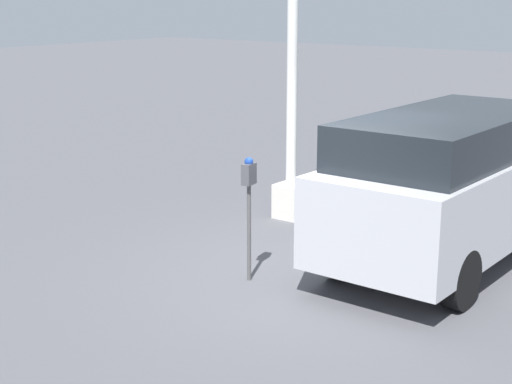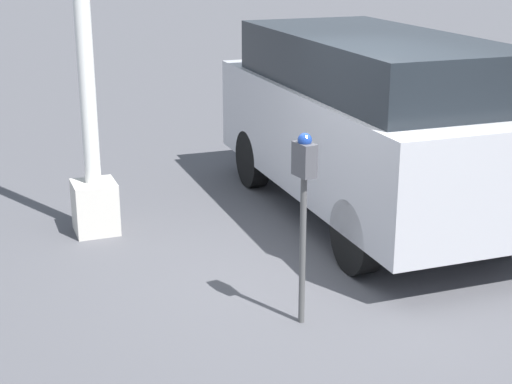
{
  "view_description": "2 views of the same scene",
  "coord_description": "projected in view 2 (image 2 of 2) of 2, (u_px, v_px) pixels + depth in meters",
  "views": [
    {
      "loc": [
        -7.99,
        -5.13,
        3.48
      ],
      "look_at": [
        -0.48,
        0.56,
        1.09
      ],
      "focal_mm": 55.0,
      "sensor_mm": 36.0,
      "label": 1
    },
    {
      "loc": [
        -5.88,
        2.88,
        2.95
      ],
      "look_at": [
        -0.28,
        0.76,
        1.01
      ],
      "focal_mm": 55.0,
      "sensor_mm": 36.0,
      "label": 2
    }
  ],
  "objects": [
    {
      "name": "parking_meter_near",
      "position": [
        304.0,
        186.0,
        5.98
      ],
      "size": [
        0.21,
        0.14,
        1.57
      ],
      "rotation": [
        0.0,
        0.0,
        0.15
      ],
      "color": "#4C4C4C",
      "rests_on": "ground"
    },
    {
      "name": "lamp_post",
      "position": [
        84.0,
        38.0,
        7.66
      ],
      "size": [
        0.44,
        0.44,
        6.0
      ],
      "color": "beige",
      "rests_on": "ground"
    },
    {
      "name": "ground_plane",
      "position": [
        324.0,
        280.0,
        7.11
      ],
      "size": [
        80.0,
        80.0,
        0.0
      ],
      "primitive_type": "plane",
      "color": "#4C4C51"
    },
    {
      "name": "parked_van",
      "position": [
        367.0,
        119.0,
        8.45
      ],
      "size": [
        4.59,
        1.87,
        2.01
      ],
      "rotation": [
        0.0,
        0.0,
        -0.01
      ],
      "color": "#B2B2B7",
      "rests_on": "ground"
    }
  ]
}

